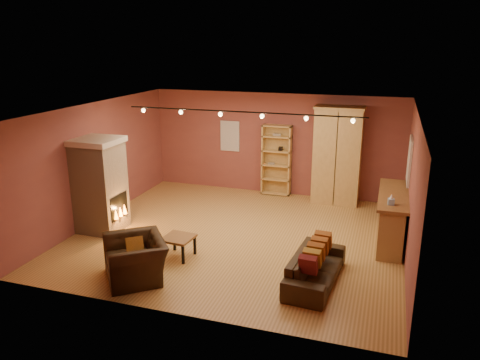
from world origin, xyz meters
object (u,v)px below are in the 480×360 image
(fireplace, at_px, (100,185))
(loveseat, at_px, (316,262))
(armoire, at_px, (337,155))
(coffee_table, at_px, (178,240))
(bookcase, at_px, (277,159))
(armchair, at_px, (135,252))
(bar_counter, at_px, (391,217))

(fireplace, xyz_separation_m, loveseat, (5.00, -0.95, -0.68))
(armoire, height_order, loveseat, armoire)
(loveseat, distance_m, coffee_table, 2.76)
(fireplace, height_order, armoire, armoire)
(armoire, xyz_separation_m, loveseat, (0.20, -4.48, -0.90))
(loveseat, height_order, coffee_table, loveseat)
(armoire, height_order, coffee_table, armoire)
(bookcase, bearing_deg, fireplace, -129.99)
(armchair, bearing_deg, coffee_table, 121.60)
(fireplace, distance_m, coffee_table, 2.48)
(coffee_table, bearing_deg, bar_counter, 27.56)
(bookcase, relative_size, loveseat, 1.03)
(armoire, bearing_deg, armchair, -118.70)
(fireplace, distance_m, armchair, 2.67)
(fireplace, xyz_separation_m, armchair, (1.89, -1.80, -0.55))
(loveseat, bearing_deg, armoire, 7.24)
(loveseat, xyz_separation_m, coffee_table, (-2.75, 0.18, -0.02))
(bar_counter, height_order, loveseat, bar_counter)
(armoire, xyz_separation_m, coffee_table, (-2.56, -4.30, -0.92))
(armoire, relative_size, loveseat, 1.34)
(loveseat, relative_size, armchair, 1.39)
(armchair, distance_m, coffee_table, 1.10)
(fireplace, height_order, bar_counter, fireplace)
(fireplace, bearing_deg, loveseat, -10.80)
(loveseat, bearing_deg, fireplace, 83.93)
(armoire, distance_m, bar_counter, 2.74)
(fireplace, distance_m, bookcase, 4.89)
(bookcase, bearing_deg, armchair, -102.75)
(armchair, xyz_separation_m, coffee_table, (0.36, 1.03, -0.14))
(fireplace, height_order, armchair, fireplace)
(armoire, bearing_deg, loveseat, -87.49)
(bookcase, xyz_separation_m, armchair, (-1.26, -5.55, -0.49))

